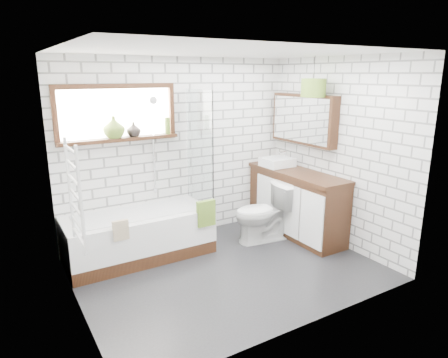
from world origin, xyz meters
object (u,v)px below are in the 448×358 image
pendant (313,88)px  toilet (263,213)px  bathtub (139,235)px  vanity (296,203)px  basin (277,162)px

pendant → toilet: bearing=157.7°
bathtub → vanity: bearing=-11.1°
bathtub → vanity: vanity is taller
bathtub → vanity: (2.22, -0.44, 0.18)m
basin → toilet: (-0.51, -0.36, -0.60)m
vanity → toilet: size_ratio=2.02×
bathtub → vanity: size_ratio=1.10×
toilet → pendant: 1.81m
bathtub → toilet: bearing=-13.8°
basin → bathtub: bearing=178.7°
toilet → bathtub: bearing=-95.3°
vanity → toilet: vanity is taller
vanity → toilet: bearing=177.0°
pendant → bathtub: bearing=163.9°
vanity → bathtub: bearing=168.9°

